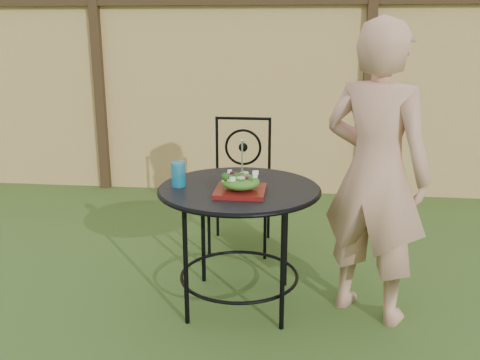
{
  "coord_description": "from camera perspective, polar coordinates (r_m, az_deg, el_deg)",
  "views": [
    {
      "loc": [
        0.68,
        -2.99,
        1.58
      ],
      "look_at": [
        0.35,
        -0.07,
        0.75
      ],
      "focal_mm": 40.0,
      "sensor_mm": 36.0,
      "label": 1
    }
  ],
  "objects": [
    {
      "name": "ground",
      "position": [
        3.45,
        -5.79,
        -11.57
      ],
      "size": [
        60.0,
        60.0,
        0.0
      ],
      "primitive_type": "plane",
      "color": "#264014",
      "rests_on": "ground"
    },
    {
      "name": "salad",
      "position": [
        2.87,
        0.03,
        -0.2
      ],
      "size": [
        0.21,
        0.21,
        0.08
      ],
      "primitive_type": "ellipsoid",
      "color": "#235614",
      "rests_on": "salad_plate"
    },
    {
      "name": "drinking_glass",
      "position": [
        3.02,
        -6.6,
        0.62
      ],
      "size": [
        0.08,
        0.08,
        0.14
      ],
      "primitive_type": "cylinder",
      "color": "#0C6B92",
      "rests_on": "patio_table"
    },
    {
      "name": "salad_plate",
      "position": [
        2.89,
        0.03,
        -1.2
      ],
      "size": [
        0.27,
        0.27,
        0.02
      ],
      "primitive_type": "cube",
      "color": "#4D100B",
      "rests_on": "patio_table"
    },
    {
      "name": "fence",
      "position": [
        5.27,
        -1.02,
        8.87
      ],
      "size": [
        8.0,
        0.12,
        1.9
      ],
      "color": "#F1CA77",
      "rests_on": "ground"
    },
    {
      "name": "patio_chair",
      "position": [
        3.95,
        0.09,
        -0.03
      ],
      "size": [
        0.46,
        0.46,
        0.95
      ],
      "color": "black",
      "rests_on": "ground"
    },
    {
      "name": "diner",
      "position": [
        2.98,
        14.25,
        0.59
      ],
      "size": [
        0.72,
        0.65,
        1.65
      ],
      "primitive_type": "imported",
      "rotation": [
        0.0,
        0.0,
        2.6
      ],
      "color": "tan",
      "rests_on": "ground"
    },
    {
      "name": "patio_table",
      "position": [
        3.05,
        -0.08,
        -3.23
      ],
      "size": [
        0.92,
        0.92,
        0.72
      ],
      "color": "black",
      "rests_on": "ground"
    },
    {
      "name": "fork",
      "position": [
        2.84,
        0.23,
        2.31
      ],
      "size": [
        0.01,
        0.01,
        0.18
      ],
      "primitive_type": "cylinder",
      "color": "silver",
      "rests_on": "salad"
    }
  ]
}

